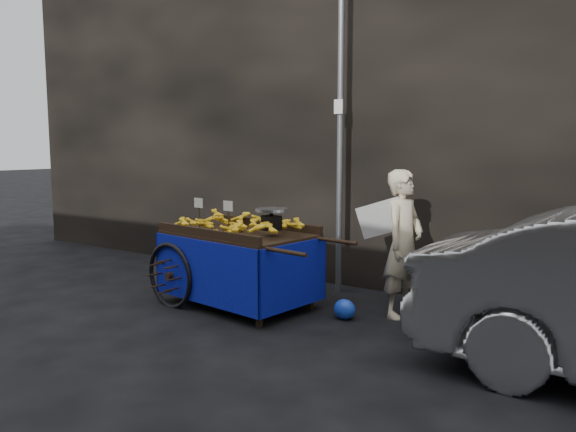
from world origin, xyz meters
The scene contains 6 objects.
ground centered at (0.00, 0.00, 0.00)m, with size 80.00×80.00×0.00m, color black.
building_wall centered at (0.39, 2.60, 2.50)m, with size 13.50×2.00×5.00m.
street_pole centered at (0.30, 1.30, 2.01)m, with size 0.12×0.10×4.00m.
banana_cart centered at (-0.41, 0.04, 0.80)m, with size 2.49×1.38×1.29m.
vendor centered at (1.43, 0.73, 0.83)m, with size 0.74×0.64×1.65m.
plastic_bag centered at (0.96, 0.25, 0.11)m, with size 0.25×0.20×0.23m, color blue.
Camera 1 is at (3.83, -5.07, 1.90)m, focal length 35.00 mm.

